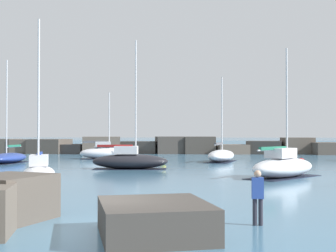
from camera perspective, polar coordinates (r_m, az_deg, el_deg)
The scene contains 13 objects.
ground_plane at distance 14.05m, azimuth -8.30°, elevation -12.63°, with size 600.00×600.00×0.00m, color teal.
open_sea_beyond at distance 125.69m, azimuth 3.01°, elevation -2.20°, with size 400.00×116.00×0.01m.
breakwater_jetty at distance 65.73m, azimuth 2.73°, elevation -2.52°, with size 68.37×7.22×2.39m.
foreground_rocks at distance 14.41m, azimuth -17.61°, elevation -9.71°, with size 9.72×5.70×1.49m.
sailboat_moored_0 at distance 52.47m, azimuth -7.67°, elevation -3.21°, with size 6.04×3.76×7.41m.
sailboat_moored_1 at distance 28.29m, azimuth -15.49°, elevation -5.44°, with size 3.45×6.06×9.43m.
sailboat_moored_3 at distance 47.34m, azimuth 6.50°, elevation -3.60°, with size 3.79×6.60×8.59m.
sailboat_moored_4 at distance 37.58m, azimuth -4.69°, elevation -4.18°, with size 6.18×2.63×10.32m.
sailboat_moored_5 at distance 31.27m, azimuth 13.85°, elevation -4.78°, with size 5.82×6.30×8.47m.
sailboat_moored_6 at distance 47.59m, azimuth -18.86°, elevation -3.66°, with size 2.66×6.06×9.87m.
mooring_buoy_orange_near at distance 42.95m, azimuth 15.93°, elevation -4.23°, with size 0.66×0.66×0.86m.
mooring_buoy_far_side at distance 43.20m, azimuth -0.59°, elevation -4.31°, with size 0.58×0.58×0.78m.
person_on_rocks at distance 14.92m, azimuth 10.88°, elevation -8.20°, with size 0.36×0.22×1.71m.
Camera 1 is at (3.01, -13.42, 2.86)m, focal length 50.00 mm.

